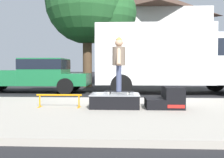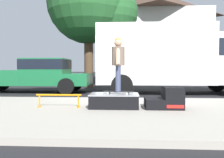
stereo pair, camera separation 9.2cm
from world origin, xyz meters
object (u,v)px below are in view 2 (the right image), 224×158
object	(u,v)px
skateboard	(118,92)
box_truck	(175,56)
skater_kid	(118,59)
pickup_truck_green	(35,74)
street_tree_main	(93,5)
skate_box	(114,100)
kicker_ramp	(167,99)
grind_rail	(59,98)

from	to	relation	value
skateboard	box_truck	size ratio (longest dim) A/B	0.12
skater_kid	box_truck	size ratio (longest dim) A/B	0.20
pickup_truck_green	street_tree_main	bearing A→B (deg)	55.55
skate_box	skater_kid	bearing A→B (deg)	-16.37
skater_kid	kicker_ramp	bearing A→B (deg)	1.37
skateboard	street_tree_main	world-z (taller)	street_tree_main
skater_kid	grind_rail	bearing A→B (deg)	-179.78
box_truck	pickup_truck_green	size ratio (longest dim) A/B	1.21
kicker_ramp	skateboard	distance (m)	1.27
skater_kid	pickup_truck_green	distance (m)	6.56
grind_rail	pickup_truck_green	world-z (taller)	pickup_truck_green
skate_box	box_truck	size ratio (longest dim) A/B	0.18
kicker_ramp	grind_rail	xyz separation A→B (m)	(-2.84, -0.04, 0.02)
grind_rail	street_tree_main	bearing A→B (deg)	91.56
skater_kid	skate_box	bearing A→B (deg)	163.63
skater_kid	pickup_truck_green	xyz separation A→B (m)	(-4.18, 5.03, -0.49)
street_tree_main	skate_box	bearing A→B (deg)	-78.57
pickup_truck_green	street_tree_main	xyz separation A→B (m)	(2.37, 3.45, 4.12)
box_truck	kicker_ramp	bearing A→B (deg)	-103.31
skate_box	skateboard	size ratio (longest dim) A/B	1.59
kicker_ramp	skater_kid	size ratio (longest dim) A/B	0.67
skateboard	pickup_truck_green	bearing A→B (deg)	129.70
skateboard	pickup_truck_green	size ratio (longest dim) A/B	0.14
pickup_truck_green	street_tree_main	distance (m)	5.87
street_tree_main	skater_kid	bearing A→B (deg)	-77.94
skate_box	grind_rail	size ratio (longest dim) A/B	1.05
skater_kid	street_tree_main	distance (m)	9.40
skateboard	box_truck	world-z (taller)	box_truck
skateboard	pickup_truck_green	world-z (taller)	pickup_truck_green
grind_rail	box_truck	size ratio (longest dim) A/B	0.18
street_tree_main	skateboard	bearing A→B (deg)	-77.94
skate_box	pickup_truck_green	bearing A→B (deg)	129.16
pickup_truck_green	skate_box	bearing A→B (deg)	-50.84
kicker_ramp	box_truck	distance (m)	5.14
skate_box	grind_rail	xyz separation A→B (m)	(-1.48, -0.04, 0.06)
kicker_ramp	skater_kid	world-z (taller)	skater_kid
skateboard	box_truck	distance (m)	5.55
grind_rail	box_truck	world-z (taller)	box_truck
skater_kid	pickup_truck_green	bearing A→B (deg)	129.70
skate_box	skateboard	distance (m)	0.25
skater_kid	street_tree_main	size ratio (longest dim) A/B	0.18
kicker_ramp	skateboard	bearing A→B (deg)	-178.63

